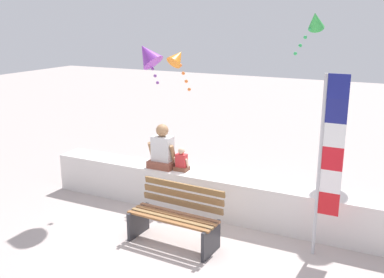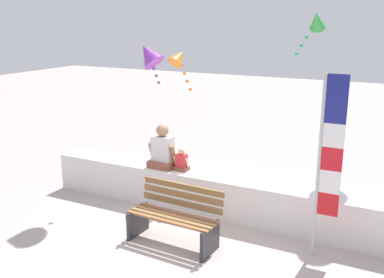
% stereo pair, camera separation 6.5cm
% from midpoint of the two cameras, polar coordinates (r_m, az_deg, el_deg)
% --- Properties ---
extents(ground_plane, '(40.00, 40.00, 0.00)m').
position_cam_midpoint_polar(ground_plane, '(7.26, -0.29, -12.18)').
color(ground_plane, '#AFA19C').
extents(seawall_ledge, '(6.41, 0.55, 0.72)m').
position_cam_midpoint_polar(seawall_ledge, '(7.87, 2.83, -7.09)').
color(seawall_ledge, silver).
rests_on(seawall_ledge, ground).
extents(park_bench, '(1.43, 0.67, 0.88)m').
position_cam_midpoint_polar(park_bench, '(6.89, -1.93, -10.03)').
color(park_bench, brown).
rests_on(park_bench, ground).
extents(person_adult, '(0.53, 0.39, 0.80)m').
position_cam_midpoint_polar(person_adult, '(8.07, -3.54, -1.49)').
color(person_adult, brown).
rests_on(person_adult, seawall_ledge).
extents(person_child, '(0.27, 0.20, 0.42)m').
position_cam_midpoint_polar(person_child, '(7.93, -1.12, -2.89)').
color(person_child, brown).
rests_on(person_child, seawall_ledge).
extents(flag_banner, '(0.33, 0.05, 2.64)m').
position_cam_midpoint_polar(flag_banner, '(6.38, 17.12, -2.16)').
color(flag_banner, '#B7B7BC').
rests_on(flag_banner, ground).
extents(kite_orange, '(0.68, 0.62, 1.02)m').
position_cam_midpoint_polar(kite_orange, '(10.72, -1.51, 10.31)').
color(kite_orange, orange).
extents(kite_purple, '(0.77, 0.73, 1.13)m').
position_cam_midpoint_polar(kite_purple, '(10.75, -5.37, 10.71)').
color(kite_purple, purple).
extents(kite_green, '(0.62, 0.52, 1.02)m').
position_cam_midpoint_polar(kite_green, '(10.33, 15.80, 14.28)').
color(kite_green, green).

